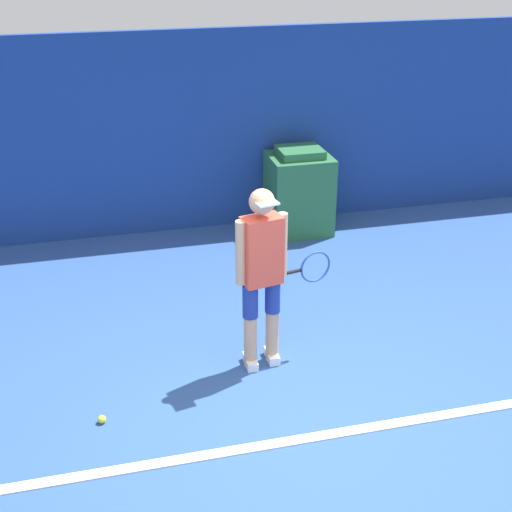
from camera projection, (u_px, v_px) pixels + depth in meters
name	position (u px, v px, depth m)	size (l,w,h in m)	color
ground_plane	(305.00, 425.00, 5.79)	(24.00, 24.00, 0.00)	#2D5193
back_wall	(206.00, 132.00, 8.94)	(24.00, 0.10, 2.53)	navy
court_baseline	(311.00, 438.00, 5.63)	(21.60, 0.10, 0.01)	white
tennis_player	(263.00, 271.00, 6.18)	(0.92, 0.32, 1.70)	tan
tennis_ball	(102.00, 419.00, 5.79)	(0.07, 0.07, 0.07)	#D1E533
covered_chair	(299.00, 192.00, 9.11)	(0.77, 0.69, 1.11)	#28663D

